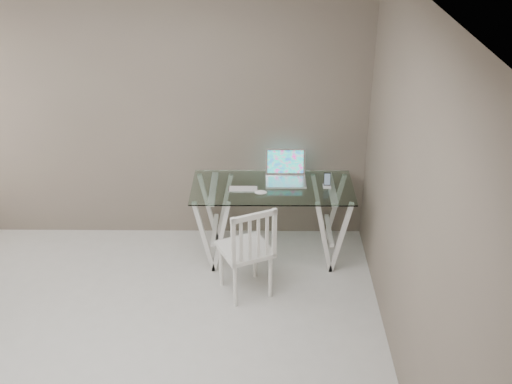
{
  "coord_description": "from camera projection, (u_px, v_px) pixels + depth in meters",
  "views": [
    {
      "loc": [
        0.97,
        -3.47,
        3.48
      ],
      "look_at": [
        0.93,
        1.51,
        0.85
      ],
      "focal_mm": 45.0,
      "sensor_mm": 36.0,
      "label": 1
    }
  ],
  "objects": [
    {
      "name": "room",
      "position": [
        92.0,
        180.0,
        3.92
      ],
      "size": [
        4.5,
        4.52,
        2.71
      ],
      "color": "beige",
      "rests_on": "ground"
    },
    {
      "name": "mouse",
      "position": [
        261.0,
        192.0,
        5.81
      ],
      "size": [
        0.11,
        0.07,
        0.04
      ],
      "primitive_type": "ellipsoid",
      "color": "white",
      "rests_on": "desk"
    },
    {
      "name": "desk",
      "position": [
        272.0,
        221.0,
        6.11
      ],
      "size": [
        1.5,
        0.7,
        0.75
      ],
      "color": "silver",
      "rests_on": "ground"
    },
    {
      "name": "chair",
      "position": [
        249.0,
        248.0,
        5.48
      ],
      "size": [
        0.54,
        0.54,
        0.9
      ],
      "rotation": [
        0.0,
        0.0,
        0.43
      ],
      "color": "white",
      "rests_on": "ground"
    },
    {
      "name": "phone_dock",
      "position": [
        327.0,
        183.0,
        5.93
      ],
      "size": [
        0.08,
        0.08,
        0.14
      ],
      "color": "white",
      "rests_on": "desk"
    },
    {
      "name": "keyboard",
      "position": [
        243.0,
        189.0,
        5.9
      ],
      "size": [
        0.27,
        0.12,
        0.01
      ],
      "primitive_type": "cube",
      "color": "silver",
      "rests_on": "desk"
    },
    {
      "name": "laptop",
      "position": [
        286.0,
        173.0,
        6.06
      ],
      "size": [
        0.38,
        0.35,
        0.26
      ],
      "color": "silver",
      "rests_on": "desk"
    }
  ]
}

